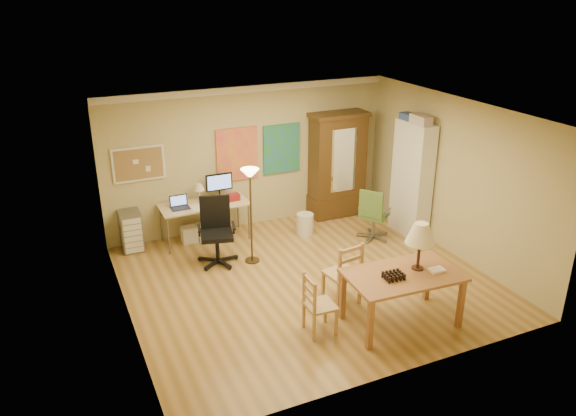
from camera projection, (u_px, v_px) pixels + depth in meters
name	position (u px, v px, depth m)	size (l,w,h in m)	color
floor	(307.00, 281.00, 8.95)	(5.50, 5.50, 0.00)	olive
crown_molding	(248.00, 89.00, 10.03)	(5.50, 0.08, 0.12)	white
corkboard	(139.00, 164.00, 9.68)	(0.90, 0.04, 0.62)	#9B7F49
art_panel_left	(237.00, 154.00, 10.39)	(0.80, 0.04, 1.00)	gold
art_panel_right	(282.00, 149.00, 10.73)	(0.75, 0.04, 0.95)	teal
dining_table	(409.00, 262.00, 7.56)	(1.59, 1.01, 1.45)	brown
ladder_chair_back	(343.00, 275.00, 8.18)	(0.52, 0.50, 0.99)	#A18049
ladder_chair_left	(318.00, 306.00, 7.50)	(0.40, 0.41, 0.86)	#A18049
torchiere_lamp	(250.00, 188.00, 9.07)	(0.30, 0.30, 1.65)	#43341A
computer_desk	(206.00, 217.00, 10.22)	(1.58, 0.69, 1.19)	beige
office_chair_black	(217.00, 246.00, 9.42)	(0.70, 0.70, 1.13)	black
office_chair_green	(373.00, 225.00, 10.30)	(0.63, 0.63, 0.99)	slate
drawer_cart	(131.00, 231.00, 9.84)	(0.36, 0.43, 0.72)	slate
armoire	(337.00, 171.00, 11.16)	(1.14, 0.54, 2.09)	#37210F
bookshelf	(412.00, 180.00, 10.25)	(0.32, 0.85, 2.13)	white
wastebin	(305.00, 224.00, 10.53)	(0.32, 0.32, 0.40)	silver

